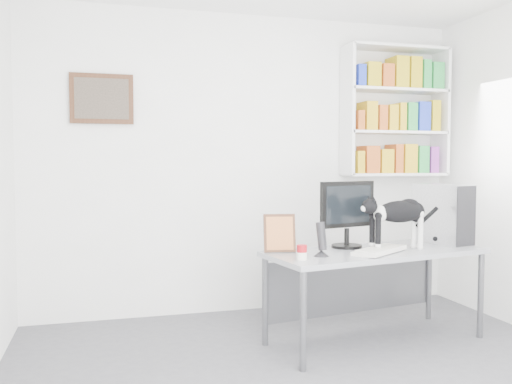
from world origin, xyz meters
TOP-DOWN VIEW (x-y plane):
  - room at (0.00, 0.00)m, footprint 4.01×4.01m
  - bookshelf at (1.40, 1.85)m, footprint 1.03×0.28m
  - wall_art at (-1.30, 1.97)m, footprint 0.52×0.04m
  - desk at (0.68, 0.87)m, footprint 1.77×0.93m
  - monitor at (0.52, 1.03)m, footprint 0.54×0.34m
  - keyboard at (0.65, 0.74)m, footprint 0.52×0.44m
  - pc_tower at (1.38, 1.04)m, footprint 0.31×0.52m
  - speaker at (0.18, 0.73)m, footprint 0.15×0.15m
  - leaning_print at (-0.05, 0.97)m, footprint 0.25×0.13m
  - soup_can at (-0.00, 0.63)m, footprint 0.07×0.07m
  - cat at (0.85, 0.82)m, footprint 0.65×0.26m

SIDE VIEW (x-z plane):
  - desk at x=0.68m, z-range 0.00..0.70m
  - keyboard at x=0.65m, z-range 0.70..0.74m
  - soup_can at x=0.00m, z-range 0.70..0.81m
  - speaker at x=0.18m, z-range 0.70..0.96m
  - leaning_print at x=-0.05m, z-range 0.70..0.99m
  - cat at x=0.85m, z-range 0.70..1.09m
  - pc_tower at x=1.38m, z-range 0.70..1.19m
  - monitor at x=0.52m, z-range 0.70..1.23m
  - room at x=0.00m, z-range 0.00..2.70m
  - bookshelf at x=1.40m, z-range 1.23..2.47m
  - wall_art at x=-1.30m, z-range 1.69..2.11m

